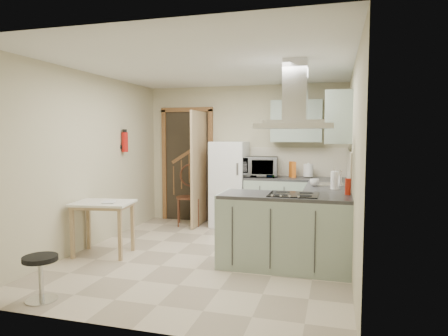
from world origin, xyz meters
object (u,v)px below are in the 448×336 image
(stool, at_px, (41,278))
(extractor_hood, at_px, (295,126))
(peninsula, at_px, (285,231))
(drop_leaf_table, at_px, (103,228))
(bentwood_chair, at_px, (189,197))
(fridge, at_px, (230,184))
(microwave, at_px, (259,167))

(stool, bearing_deg, extractor_hood, 35.63)
(peninsula, height_order, drop_leaf_table, peninsula)
(bentwood_chair, height_order, stool, bentwood_chair)
(fridge, bearing_deg, peninsula, -58.26)
(peninsula, relative_size, stool, 3.48)
(fridge, distance_m, extractor_hood, 2.57)
(extractor_hood, bearing_deg, microwave, 111.96)
(stool, height_order, microwave, microwave)
(extractor_hood, bearing_deg, stool, -144.37)
(bentwood_chair, xyz_separation_m, microwave, (1.27, 0.08, 0.57))
(bentwood_chair, bearing_deg, extractor_hood, -61.02)
(peninsula, bearing_deg, microwave, 109.40)
(fridge, distance_m, peninsula, 2.35)
(microwave, bearing_deg, fridge, 170.46)
(peninsula, bearing_deg, fridge, 121.74)
(extractor_hood, distance_m, drop_leaf_table, 2.87)
(fridge, xyz_separation_m, drop_leaf_table, (-1.20, -2.12, -0.39))
(extractor_hood, distance_m, stool, 3.17)
(fridge, xyz_separation_m, stool, (-0.94, -3.61, -0.53))
(stool, bearing_deg, peninsula, 36.86)
(extractor_hood, xyz_separation_m, stool, (-2.27, -1.63, -1.50))
(microwave, bearing_deg, bentwood_chair, 176.47)
(fridge, relative_size, stool, 3.37)
(drop_leaf_table, distance_m, stool, 1.52)
(bentwood_chair, bearing_deg, microwave, -15.18)
(extractor_hood, xyz_separation_m, bentwood_chair, (-2.06, 1.88, -1.22))
(fridge, bearing_deg, drop_leaf_table, -119.46)
(drop_leaf_table, height_order, bentwood_chair, bentwood_chair)
(drop_leaf_table, bearing_deg, fridge, 51.99)
(fridge, distance_m, drop_leaf_table, 2.46)
(drop_leaf_table, distance_m, microwave, 2.81)
(drop_leaf_table, relative_size, stool, 1.72)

